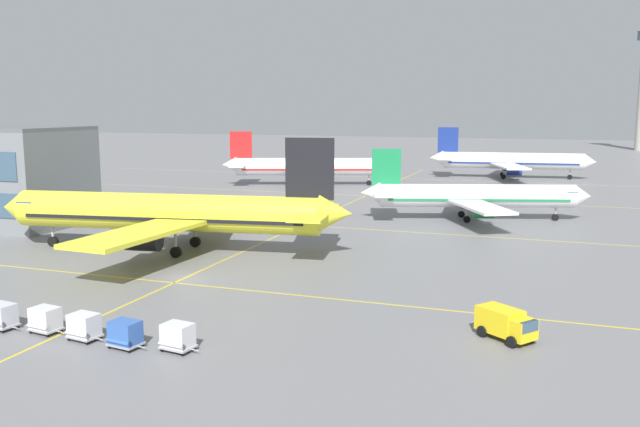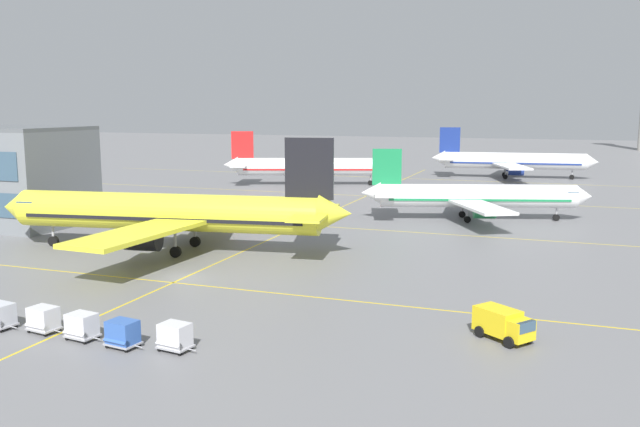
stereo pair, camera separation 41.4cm
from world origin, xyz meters
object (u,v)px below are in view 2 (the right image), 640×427
(airliner_second_row, at_px, (474,196))
(airliner_front_gate, at_px, (171,213))
(airliner_far_left_stand, at_px, (512,161))
(baggage_cart_row_middle, at_px, (43,319))
(baggage_cart_row_fifth, at_px, (122,333))
(service_truck_red_van, at_px, (504,323))
(airliner_third_row, at_px, (309,167))
(baggage_cart_row_fourth, at_px, (82,326))
(baggage_cart_row_rightmost, at_px, (175,336))

(airliner_second_row, bearing_deg, airliner_front_gate, -131.66)
(airliner_far_left_stand, distance_m, baggage_cart_row_middle, 122.21)
(baggage_cart_row_middle, bearing_deg, baggage_cart_row_fifth, -5.25)
(service_truck_red_van, distance_m, baggage_cart_row_middle, 32.41)
(airliner_second_row, xyz_separation_m, baggage_cart_row_fifth, (-15.54, -59.82, -2.44))
(airliner_third_row, height_order, airliner_far_left_stand, airliner_far_left_stand)
(baggage_cart_row_fifth, bearing_deg, airliner_front_gate, 116.10)
(airliner_far_left_stand, relative_size, baggage_cart_row_fifth, 12.80)
(airliner_third_row, distance_m, baggage_cart_row_fifth, 94.53)
(airliner_second_row, height_order, baggage_cart_row_fourth, airliner_second_row)
(airliner_front_gate, distance_m, airliner_second_row, 43.52)
(baggage_cart_row_middle, bearing_deg, airliner_second_row, 68.98)
(airliner_far_left_stand, xyz_separation_m, baggage_cart_row_middle, (-23.49, -119.90, -2.86))
(airliner_third_row, height_order, baggage_cart_row_rightmost, airliner_third_row)
(airliner_second_row, relative_size, baggage_cart_row_rightmost, 11.19)
(service_truck_red_van, bearing_deg, baggage_cart_row_fifth, -156.61)
(airliner_far_left_stand, distance_m, baggage_cart_row_fourth, 121.88)
(airliner_third_row, bearing_deg, baggage_cart_row_fourth, -78.79)
(airliner_front_gate, distance_m, airliner_third_row, 65.17)
(airliner_second_row, height_order, airliner_third_row, airliner_third_row)
(baggage_cart_row_fifth, relative_size, baggage_cart_row_rightmost, 1.00)
(airliner_front_gate, height_order, airliner_far_left_stand, airliner_front_gate)
(airliner_second_row, xyz_separation_m, airliner_far_left_stand, (0.76, 60.74, 0.42))
(airliner_front_gate, relative_size, airliner_third_row, 1.19)
(baggage_cart_row_middle, bearing_deg, airliner_third_row, 99.06)
(airliner_second_row, xyz_separation_m, service_truck_red_van, (8.22, -49.55, -2.27))
(baggage_cart_row_fifth, bearing_deg, baggage_cart_row_middle, 174.75)
(airliner_third_row, bearing_deg, airliner_front_gate, -82.63)
(baggage_cart_row_fifth, bearing_deg, baggage_cart_row_fourth, 174.50)
(airliner_far_left_stand, bearing_deg, baggage_cart_row_middle, -101.09)
(service_truck_red_van, relative_size, baggage_cart_row_fifth, 1.55)
(airliner_far_left_stand, height_order, baggage_cart_row_fifth, airliner_far_left_stand)
(baggage_cart_row_fourth, height_order, baggage_cart_row_rightmost, same)
(airliner_second_row, xyz_separation_m, airliner_third_row, (-37.29, 32.13, 0.32))
(airliner_front_gate, distance_m, baggage_cart_row_middle, 27.57)
(baggage_cart_row_fifth, xyz_separation_m, baggage_cart_row_rightmost, (3.60, 0.68, 0.00))
(baggage_cart_row_middle, bearing_deg, baggage_cart_row_fourth, -5.01)
(airliner_third_row, relative_size, baggage_cart_row_fifth, 12.11)
(service_truck_red_van, relative_size, baggage_cart_row_middle, 1.55)
(airliner_far_left_stand, bearing_deg, airliner_front_gate, -107.66)
(airliner_second_row, distance_m, service_truck_red_van, 50.28)
(airliner_far_left_stand, relative_size, service_truck_red_van, 8.28)
(airliner_third_row, xyz_separation_m, baggage_cart_row_rightmost, (25.34, -91.27, -2.76))
(airliner_third_row, bearing_deg, airliner_second_row, -40.75)
(service_truck_red_van, bearing_deg, baggage_cart_row_middle, -162.75)
(service_truck_red_van, bearing_deg, airliner_second_row, 99.42)
(baggage_cart_row_middle, bearing_deg, airliner_front_gate, 103.07)
(baggage_cart_row_rightmost, bearing_deg, baggage_cart_row_fourth, -177.33)
(airliner_second_row, xyz_separation_m, baggage_cart_row_middle, (-22.73, -59.16, -2.44))
(airliner_front_gate, height_order, airliner_third_row, airliner_front_gate)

